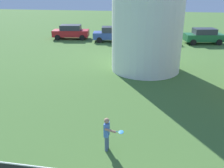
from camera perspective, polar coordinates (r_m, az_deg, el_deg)
player_far at (r=8.81m, az=-1.09°, el=-11.13°), size 0.73×0.55×1.29m
parked_car_red at (r=28.79m, az=-9.50°, el=11.87°), size 4.22×2.36×1.56m
parked_car_blue at (r=27.03m, az=0.26°, el=11.54°), size 4.47×2.41×1.56m
parked_car_silver at (r=26.58m, az=10.29°, el=11.04°), size 4.24×2.42×1.56m
parked_car_green at (r=27.61m, az=20.52°, el=10.42°), size 4.12×2.45×1.56m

